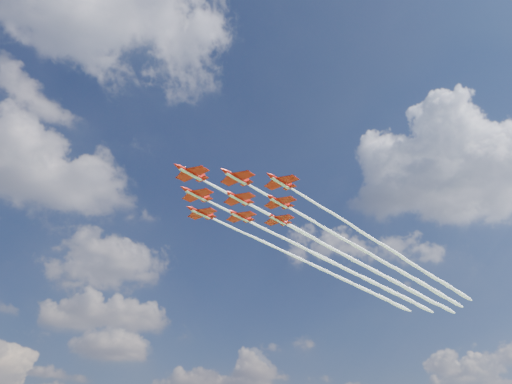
% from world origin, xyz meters
% --- Properties ---
extents(jet_lead, '(133.73, 64.54, 2.85)m').
position_xyz_m(jet_lead, '(52.28, 25.34, 80.78)').
color(jet_lead, red).
extents(jet_row2_port, '(133.73, 64.54, 2.85)m').
position_xyz_m(jet_row2_port, '(64.18, 22.31, 80.78)').
color(jet_row2_port, red).
extents(jet_row2_starb, '(133.73, 64.54, 2.85)m').
position_xyz_m(jet_row2_starb, '(57.69, 36.36, 80.78)').
color(jet_row2_starb, red).
extents(jet_row3_port, '(133.73, 64.54, 2.85)m').
position_xyz_m(jet_row3_port, '(76.08, 19.28, 80.78)').
color(jet_row3_port, red).
extents(jet_row3_centre, '(133.73, 64.54, 2.85)m').
position_xyz_m(jet_row3_centre, '(69.59, 33.33, 80.78)').
color(jet_row3_centre, red).
extents(jet_row3_starb, '(133.73, 64.54, 2.85)m').
position_xyz_m(jet_row3_starb, '(63.11, 47.38, 80.78)').
color(jet_row3_starb, red).
extents(jet_row4_port, '(133.73, 64.54, 2.85)m').
position_xyz_m(jet_row4_port, '(81.49, 30.30, 80.78)').
color(jet_row4_port, red).
extents(jet_row4_starb, '(133.73, 64.54, 2.85)m').
position_xyz_m(jet_row4_starb, '(75.00, 44.35, 80.78)').
color(jet_row4_starb, red).
extents(jet_tail, '(133.73, 64.54, 2.85)m').
position_xyz_m(jet_tail, '(86.90, 41.32, 80.78)').
color(jet_tail, red).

